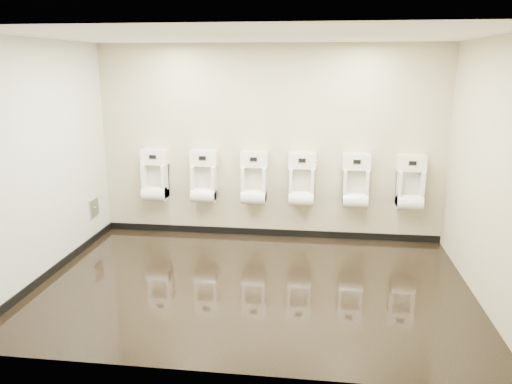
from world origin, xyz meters
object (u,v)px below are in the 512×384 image
(urinal_3, at_px, (302,183))
(urinal_4, at_px, (356,185))
(urinal_2, at_px, (254,182))
(urinal_1, at_px, (204,180))
(access_panel, at_px, (94,208))
(urinal_0, at_px, (155,179))
(urinal_5, at_px, (410,186))

(urinal_3, distance_m, urinal_4, 0.76)
(urinal_2, bearing_deg, urinal_1, 180.00)
(access_panel, bearing_deg, urinal_3, 7.99)
(urinal_0, distance_m, urinal_2, 1.49)
(urinal_1, height_order, urinal_5, same)
(urinal_2, distance_m, urinal_3, 0.69)
(urinal_1, xyz_separation_m, urinal_2, (0.74, 0.00, 0.00))
(urinal_0, relative_size, urinal_2, 1.00)
(urinal_3, bearing_deg, urinal_1, 180.00)
(urinal_3, height_order, urinal_5, same)
(urinal_0, distance_m, urinal_1, 0.74)
(access_panel, relative_size, urinal_0, 0.33)
(urinal_1, distance_m, urinal_3, 1.43)
(access_panel, xyz_separation_m, urinal_0, (0.79, 0.42, 0.36))
(urinal_0, relative_size, urinal_1, 1.00)
(urinal_0, xyz_separation_m, urinal_1, (0.74, 0.00, 0.00))
(urinal_2, distance_m, urinal_4, 1.45)
(urinal_1, bearing_deg, urinal_5, 0.00)
(access_panel, xyz_separation_m, urinal_3, (2.97, 0.42, 0.36))
(access_panel, xyz_separation_m, urinal_2, (2.28, 0.42, 0.36))
(access_panel, xyz_separation_m, urinal_1, (1.54, 0.42, 0.36))
(access_panel, distance_m, urinal_5, 4.51)
(urinal_2, relative_size, urinal_4, 1.00)
(urinal_0, distance_m, urinal_3, 2.18)
(urinal_1, bearing_deg, urinal_0, 180.00)
(urinal_0, height_order, urinal_1, same)
(urinal_0, xyz_separation_m, urinal_2, (1.49, 0.00, 0.00))
(urinal_1, bearing_deg, urinal_4, 0.00)
(urinal_0, height_order, urinal_4, same)
(urinal_2, bearing_deg, access_panel, -169.64)
(urinal_5, bearing_deg, urinal_2, 180.00)
(urinal_3, xyz_separation_m, urinal_5, (1.51, 0.00, 0.00))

